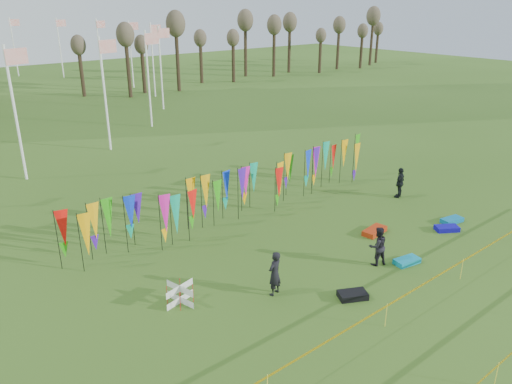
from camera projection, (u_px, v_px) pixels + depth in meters
ground at (367, 280)px, 19.65m from camera, size 160.00×160.00×0.00m
banner_row at (244, 184)px, 25.10m from camera, size 18.64×0.64×2.52m
caution_tape_near at (416, 289)px, 17.60m from camera, size 26.00×0.02×0.90m
tree_line at (264, 32)px, 68.06m from camera, size 53.92×1.92×7.84m
box_kite at (180, 294)px, 18.05m from camera, size 0.68×0.68×0.75m
person_left at (275, 273)px, 18.44m from camera, size 0.73×0.61×1.76m
person_mid at (378, 246)px, 20.55m from camera, size 0.94×0.74×1.68m
person_right at (400, 183)px, 27.61m from camera, size 1.13×0.82×1.72m
kite_bag_turquoise at (407, 261)px, 20.87m from camera, size 1.19×0.75×0.22m
kite_bag_blue at (447, 228)px, 23.84m from camera, size 1.22×1.06×0.23m
kite_bag_red at (375, 231)px, 23.55m from camera, size 1.40×0.78×0.24m
kite_bag_black at (353, 295)px, 18.45m from camera, size 1.22×1.03×0.24m
kite_bag_teal at (452, 220)px, 24.74m from camera, size 1.21×0.73×0.22m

